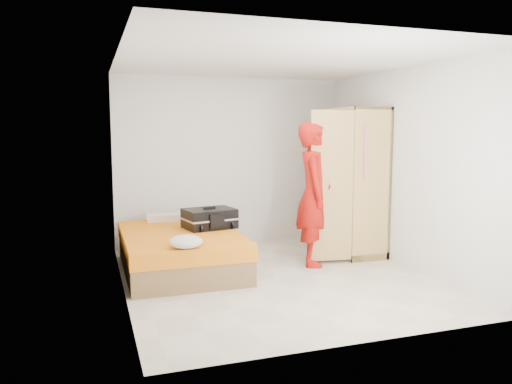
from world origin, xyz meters
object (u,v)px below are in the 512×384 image
object	(u,v)px
person	(314,194)
round_cushion	(186,242)
wardrobe	(349,185)
suitcase	(210,218)
bed	(180,251)

from	to	relation	value
person	round_cushion	size ratio (longest dim) A/B	5.14
wardrobe	suitcase	bearing A→B (deg)	-179.60
suitcase	bed	bearing A→B (deg)	-173.88
round_cushion	wardrobe	bearing A→B (deg)	21.91
bed	person	world-z (taller)	person
bed	suitcase	world-z (taller)	suitcase
wardrobe	round_cushion	size ratio (longest dim) A/B	5.69
wardrobe	round_cushion	distance (m)	2.83
bed	wardrobe	size ratio (longest dim) A/B	0.96
suitcase	round_cushion	world-z (taller)	suitcase
wardrobe	bed	bearing A→B (deg)	-176.74
suitcase	person	bearing A→B (deg)	-27.74
person	round_cushion	bearing A→B (deg)	129.59
bed	suitcase	bearing A→B (deg)	17.01
bed	person	xyz separation A→B (m)	(1.74, -0.27, 0.70)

